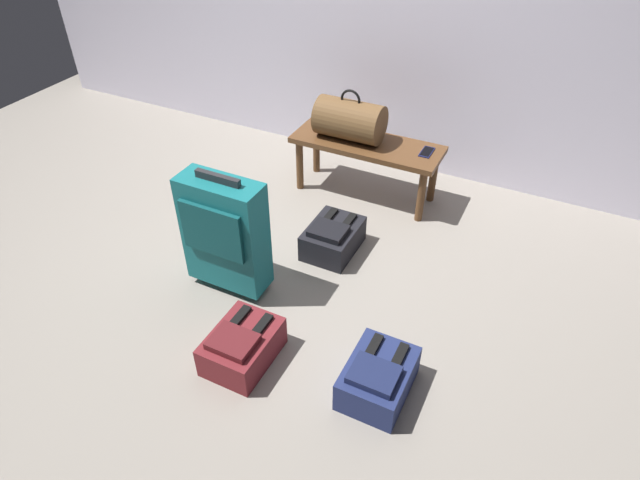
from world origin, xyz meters
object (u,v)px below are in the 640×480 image
(suitcase_upright_teal, at_px, (225,233))
(backpack_dark, at_px, (333,238))
(bench, at_px, (367,150))
(cell_phone, at_px, (427,152))
(backpack_navy, at_px, (378,378))
(duffel_bag_brown, at_px, (350,120))
(backpack_maroon, at_px, (242,346))

(suitcase_upright_teal, relative_size, backpack_dark, 1.91)
(bench, bearing_deg, cell_phone, 5.46)
(cell_phone, relative_size, backpack_navy, 0.38)
(backpack_navy, bearing_deg, suitcase_upright_teal, 163.22)
(bench, bearing_deg, backpack_navy, -65.26)
(duffel_bag_brown, distance_m, cell_phone, 0.54)
(bench, distance_m, backpack_navy, 1.68)
(duffel_bag_brown, distance_m, backpack_dark, 0.82)
(bench, bearing_deg, backpack_dark, -84.07)
(backpack_navy, xyz_separation_m, backpack_maroon, (-0.66, -0.12, 0.00))
(duffel_bag_brown, relative_size, backpack_navy, 1.16)
(duffel_bag_brown, height_order, backpack_dark, duffel_bag_brown)
(cell_phone, height_order, backpack_dark, cell_phone)
(bench, xyz_separation_m, backpack_dark, (0.07, -0.67, -0.25))
(duffel_bag_brown, relative_size, suitcase_upright_teal, 0.61)
(duffel_bag_brown, distance_m, backpack_navy, 1.78)
(backpack_navy, bearing_deg, duffel_bag_brown, 118.66)
(cell_phone, bearing_deg, suitcase_upright_teal, -119.64)
(backpack_dark, bearing_deg, backpack_navy, -53.41)
(backpack_maroon, bearing_deg, backpack_navy, 10.07)
(suitcase_upright_teal, height_order, backpack_navy, suitcase_upright_teal)
(bench, relative_size, backpack_dark, 2.63)
(bench, relative_size, backpack_maroon, 2.63)
(bench, relative_size, duffel_bag_brown, 2.27)
(duffel_bag_brown, height_order, cell_phone, duffel_bag_brown)
(duffel_bag_brown, bearing_deg, backpack_dark, -73.39)
(suitcase_upright_teal, bearing_deg, backpack_dark, 54.84)
(suitcase_upright_teal, relative_size, backpack_maroon, 1.91)
(suitcase_upright_teal, relative_size, backpack_navy, 1.91)
(cell_phone, xyz_separation_m, suitcase_upright_teal, (-0.71, -1.24, -0.04))
(backpack_maroon, height_order, backpack_dark, same)
(cell_phone, bearing_deg, bench, -174.54)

